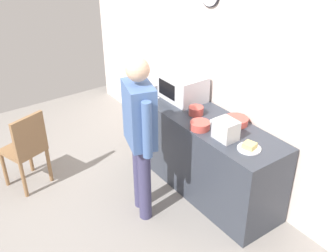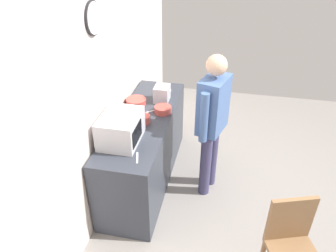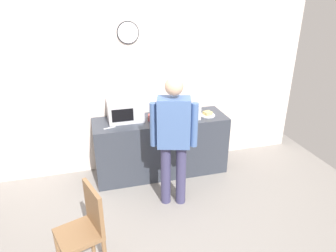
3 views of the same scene
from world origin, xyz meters
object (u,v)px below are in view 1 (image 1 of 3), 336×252
object	(u,v)px
microwave	(183,87)
person_standing	(140,129)
sandwich_plate	(249,147)
toaster	(226,130)
cereal_bowl	(200,125)
wooden_chair	(27,148)
salad_bowl	(236,121)
fork_utensil	(154,96)
spoon_utensil	(210,124)
mixing_bowl	(196,111)

from	to	relation	value
microwave	person_standing	xyz separation A→B (m)	(0.48, -0.89, -0.04)
sandwich_plate	toaster	world-z (taller)	toaster
cereal_bowl	wooden_chair	bearing A→B (deg)	-132.97
salad_bowl	wooden_chair	xyz separation A→B (m)	(-1.45, -1.78, -0.42)
salad_bowl	person_standing	distance (m)	1.03
microwave	fork_utensil	size ratio (longest dim) A/B	2.94
microwave	salad_bowl	world-z (taller)	microwave
microwave	salad_bowl	xyz separation A→B (m)	(0.80, 0.08, -0.12)
sandwich_plate	toaster	bearing A→B (deg)	-169.60
spoon_utensil	wooden_chair	bearing A→B (deg)	-129.79
toaster	salad_bowl	bearing A→B (deg)	117.35
salad_bowl	spoon_utensil	distance (m)	0.27
sandwich_plate	wooden_chair	bearing A→B (deg)	-140.70
salad_bowl	spoon_utensil	size ratio (longest dim) A/B	1.46
mixing_bowl	wooden_chair	bearing A→B (deg)	-123.55
cereal_bowl	toaster	size ratio (longest dim) A/B	0.93
salad_bowl	spoon_utensil	bearing A→B (deg)	-124.92
microwave	toaster	distance (m)	0.98
sandwich_plate	cereal_bowl	bearing A→B (deg)	-167.31
sandwich_plate	cereal_bowl	xyz separation A→B (m)	(-0.56, -0.13, 0.02)
toaster	microwave	bearing A→B (deg)	167.32
microwave	fork_utensil	xyz separation A→B (m)	(-0.26, -0.24, -0.15)
microwave	mixing_bowl	size ratio (longest dim) A/B	3.10
cereal_bowl	wooden_chair	distance (m)	1.97
salad_bowl	toaster	xyz separation A→B (m)	(0.15, -0.30, 0.07)
microwave	wooden_chair	distance (m)	1.90
cereal_bowl	fork_utensil	size ratio (longest dim) A/B	1.20
microwave	toaster	xyz separation A→B (m)	(0.95, -0.21, -0.05)
mixing_bowl	toaster	xyz separation A→B (m)	(0.56, -0.09, 0.05)
mixing_bowl	wooden_chair	xyz separation A→B (m)	(-1.05, -1.58, -0.43)
sandwich_plate	person_standing	distance (m)	1.05
mixing_bowl	person_standing	world-z (taller)	person_standing
spoon_utensil	person_standing	xyz separation A→B (m)	(-0.17, -0.75, 0.11)
toaster	wooden_chair	size ratio (longest dim) A/B	0.23
toaster	spoon_utensil	size ratio (longest dim) A/B	1.29
mixing_bowl	person_standing	size ratio (longest dim) A/B	0.09
cereal_bowl	salad_bowl	bearing A→B (deg)	69.25
cereal_bowl	mixing_bowl	xyz separation A→B (m)	(-0.27, 0.17, 0.01)
microwave	sandwich_plate	world-z (taller)	microwave
sandwich_plate	spoon_utensil	distance (m)	0.58
cereal_bowl	sandwich_plate	bearing A→B (deg)	12.69
fork_utensil	person_standing	size ratio (longest dim) A/B	0.10
cereal_bowl	person_standing	xyz separation A→B (m)	(-0.18, -0.60, 0.07)
sandwich_plate	wooden_chair	world-z (taller)	sandwich_plate
person_standing	wooden_chair	bearing A→B (deg)	-144.28
toaster	person_standing	bearing A→B (deg)	-125.32
spoon_utensil	wooden_chair	xyz separation A→B (m)	(-1.30, -1.56, -0.38)
fork_utensil	wooden_chair	xyz separation A→B (m)	(-0.40, -1.46, -0.38)
toaster	spoon_utensil	distance (m)	0.33
salad_bowl	person_standing	xyz separation A→B (m)	(-0.33, -0.97, 0.08)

